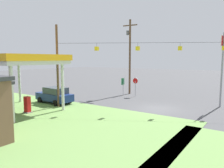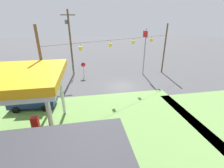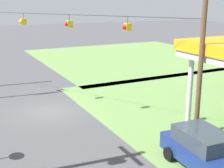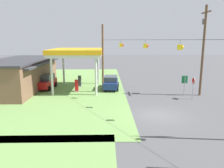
{
  "view_description": "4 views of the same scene",
  "coord_description": "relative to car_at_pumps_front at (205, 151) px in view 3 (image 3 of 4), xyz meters",
  "views": [
    {
      "loc": [
        -8.39,
        20.29,
        5.03
      ],
      "look_at": [
        4.67,
        1.23,
        2.32
      ],
      "focal_mm": 35.0,
      "sensor_mm": 36.0,
      "label": 1
    },
    {
      "loc": [
        4.94,
        19.32,
        8.54
      ],
      "look_at": [
        1.89,
        2.74,
        1.58
      ],
      "focal_mm": 24.0,
      "sensor_mm": 36.0,
      "label": 2
    },
    {
      "loc": [
        19.9,
        -5.34,
        7.38
      ],
      "look_at": [
        2.21,
        3.64,
        2.04
      ],
      "focal_mm": 50.0,
      "sensor_mm": 36.0,
      "label": 3
    },
    {
      "loc": [
        -18.26,
        4.5,
        6.53
      ],
      "look_at": [
        2.22,
        4.01,
        2.4
      ],
      "focal_mm": 35.0,
      "sensor_mm": 36.0,
      "label": 4
    }
  ],
  "objects": [
    {
      "name": "signal_span_gantry",
      "position": [
        -10.6,
        -3.99,
        3.65
      ],
      "size": [
        17.94,
        10.24,
        8.41
      ],
      "color": "brown",
      "rests_on": "ground"
    },
    {
      "name": "car_at_pumps_front",
      "position": [
        0.0,
        0.0,
        0.0
      ],
      "size": [
        4.71,
        2.34,
        1.83
      ],
      "rotation": [
        0.0,
        0.0,
        -0.07
      ],
      "color": "navy",
      "rests_on": "ground"
    },
    {
      "name": "grass_verge_opposite_corner",
      "position": [
        -26.6,
        12.02,
        -0.92
      ],
      "size": [
        24.0,
        24.0,
        0.04
      ],
      "primitive_type": "cube",
      "color": "#6B934C",
      "rests_on": "ground"
    },
    {
      "name": "ground_plane",
      "position": [
        -10.6,
        -3.98,
        -0.94
      ],
      "size": [
        160.0,
        160.0,
        0.0
      ],
      "primitive_type": "plane",
      "color": "#4C4C4F"
    }
  ]
}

